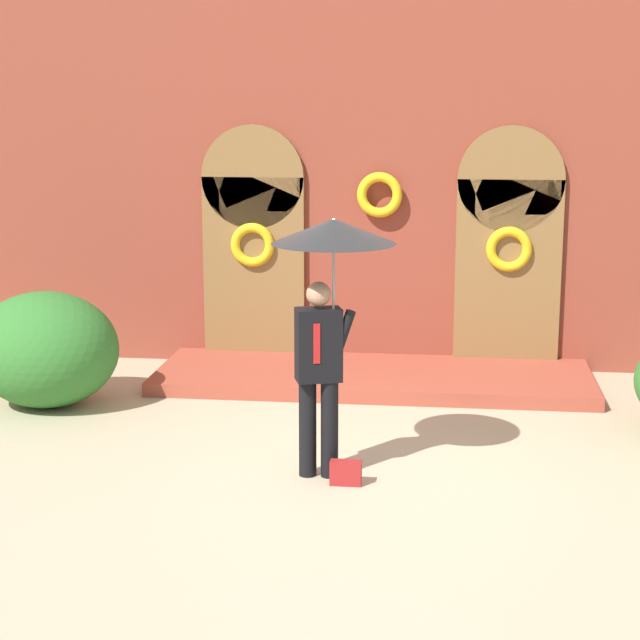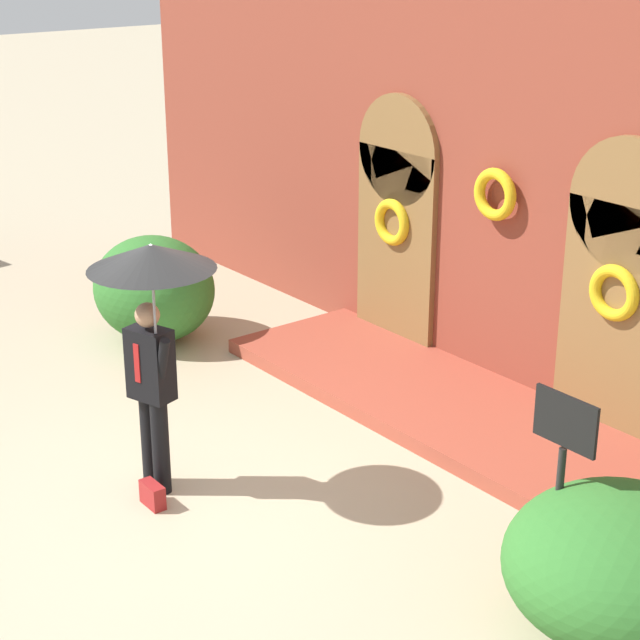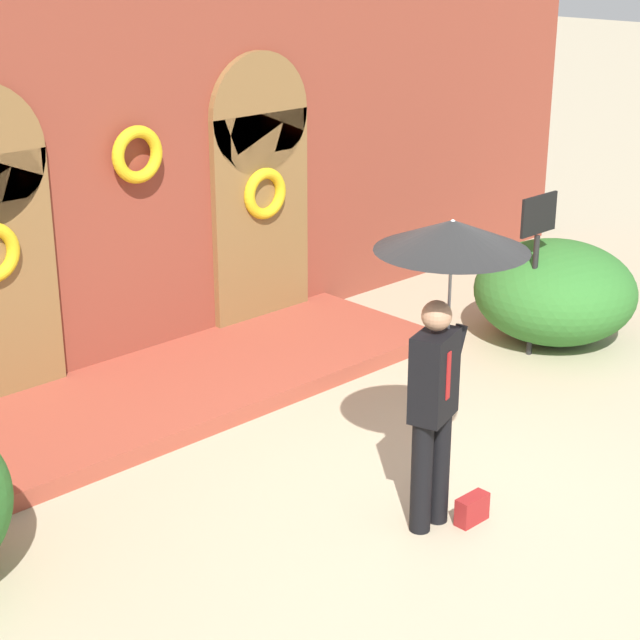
# 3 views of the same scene
# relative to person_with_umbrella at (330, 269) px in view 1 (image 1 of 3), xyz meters

# --- Properties ---
(ground_plane) EXTENTS (80.00, 80.00, 0.00)m
(ground_plane) POSITION_rel_person_with_umbrella_xyz_m (0.17, 0.16, -1.91)
(ground_plane) COLOR tan
(building_facade) EXTENTS (14.00, 2.30, 5.60)m
(building_facade) POSITION_rel_person_with_umbrella_xyz_m (0.17, 4.31, 0.76)
(building_facade) COLOR brown
(building_facade) RESTS_ON ground
(person_with_umbrella) EXTENTS (1.10, 1.10, 2.36)m
(person_with_umbrella) POSITION_rel_person_with_umbrella_xyz_m (0.00, 0.00, 0.00)
(person_with_umbrella) COLOR black
(person_with_umbrella) RESTS_ON ground
(handbag) EXTENTS (0.28, 0.12, 0.22)m
(handbag) POSITION_rel_person_with_umbrella_xyz_m (0.17, -0.20, -1.80)
(handbag) COLOR maroon
(handbag) RESTS_ON ground
(shrub_left) EXTENTS (1.63, 1.43, 1.29)m
(shrub_left) POSITION_rel_person_with_umbrella_xyz_m (-3.38, 1.86, -1.27)
(shrub_left) COLOR #2D6B28
(shrub_left) RESTS_ON ground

